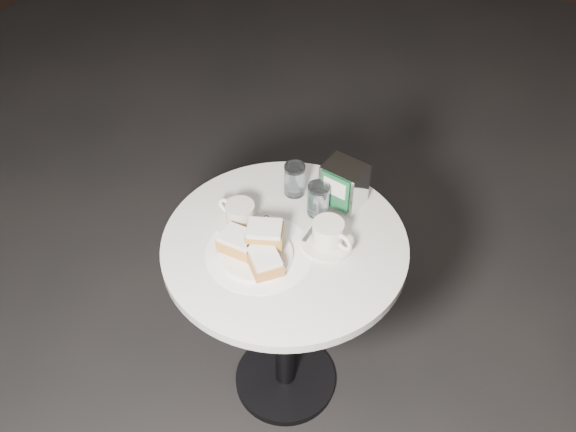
% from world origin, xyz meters
% --- Properties ---
extents(ground, '(7.00, 7.00, 0.00)m').
position_xyz_m(ground, '(0.00, 0.00, 0.00)').
color(ground, black).
rests_on(ground, ground).
extents(cafe_table, '(0.70, 0.70, 0.74)m').
position_xyz_m(cafe_table, '(0.00, 0.00, 0.55)').
color(cafe_table, black).
rests_on(cafe_table, ground).
extents(sugar_spill, '(0.38, 0.38, 0.00)m').
position_xyz_m(sugar_spill, '(-0.04, -0.07, 0.75)').
color(sugar_spill, white).
rests_on(sugar_spill, cafe_table).
extents(beignet_plate, '(0.25, 0.25, 0.10)m').
position_xyz_m(beignet_plate, '(-0.04, -0.09, 0.78)').
color(beignet_plate, white).
rests_on(beignet_plate, cafe_table).
extents(coffee_cup_left, '(0.16, 0.16, 0.08)m').
position_xyz_m(coffee_cup_left, '(-0.15, 0.00, 0.78)').
color(coffee_cup_left, beige).
rests_on(coffee_cup_left, cafe_table).
extents(coffee_cup_right, '(0.19, 0.19, 0.08)m').
position_xyz_m(coffee_cup_right, '(0.11, 0.05, 0.78)').
color(coffee_cup_right, silver).
rests_on(coffee_cup_right, cafe_table).
extents(water_glass_left, '(0.07, 0.07, 0.10)m').
position_xyz_m(water_glass_left, '(-0.07, 0.20, 0.80)').
color(water_glass_left, silver).
rests_on(water_glass_left, cafe_table).
extents(water_glass_right, '(0.07, 0.07, 0.10)m').
position_xyz_m(water_glass_right, '(0.03, 0.15, 0.80)').
color(water_glass_right, white).
rests_on(water_glass_right, cafe_table).
extents(napkin_dispenser, '(0.13, 0.11, 0.14)m').
position_xyz_m(napkin_dispenser, '(0.08, 0.22, 0.81)').
color(napkin_dispenser, silver).
rests_on(napkin_dispenser, cafe_table).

